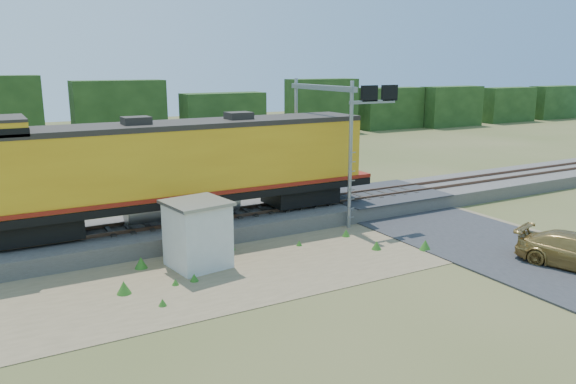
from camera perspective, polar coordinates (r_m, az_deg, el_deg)
ground at (r=25.92m, az=5.32°, el=-6.22°), size 140.00×140.00×0.00m
ballast at (r=30.70m, az=-1.00°, el=-2.33°), size 70.00×5.00×0.80m
rails at (r=30.58m, az=-1.00°, el=-1.46°), size 70.00×1.54×0.16m
dirt_shoulder at (r=25.30m, az=0.91°, el=-6.62°), size 26.00×8.00×0.03m
road at (r=30.74m, az=15.38°, el=-3.39°), size 7.00×66.00×0.86m
tree_line_north at (r=60.02m, az=-15.73°, el=7.27°), size 130.00×3.00×6.50m
weed_clumps at (r=24.29m, az=-1.70°, el=-7.50°), size 15.00×6.20×0.56m
locomotive at (r=27.84m, az=-11.36°, el=2.59°), size 20.75×3.16×5.35m
shed at (r=24.05m, az=-9.18°, el=-4.21°), size 2.76×2.76×2.88m
signal_gantry at (r=30.77m, az=4.75°, el=7.69°), size 3.03×6.20×7.64m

